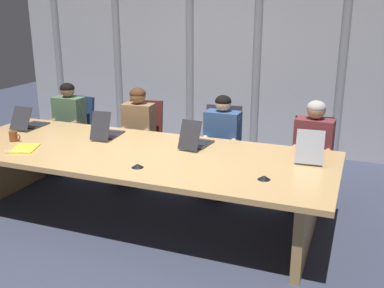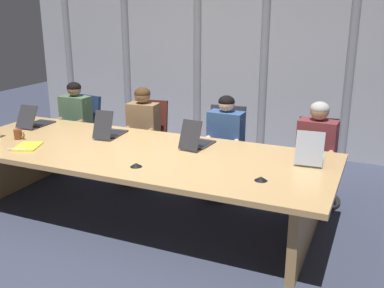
# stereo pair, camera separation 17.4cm
# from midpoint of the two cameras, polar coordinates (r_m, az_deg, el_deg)

# --- Properties ---
(ground_plane) EXTENTS (13.76, 13.76, 0.00)m
(ground_plane) POSITION_cam_midpoint_polar(r_m,az_deg,el_deg) (4.76, -5.76, -9.16)
(ground_plane) COLOR #383D51
(conference_table) EXTENTS (3.91, 1.45, 0.73)m
(conference_table) POSITION_cam_midpoint_polar(r_m,az_deg,el_deg) (4.53, -5.98, -2.49)
(conference_table) COLOR tan
(conference_table) RESTS_ON ground_plane
(curtain_backdrop) EXTENTS (6.88, 0.17, 2.98)m
(curtain_backdrop) POSITION_cam_midpoint_polar(r_m,az_deg,el_deg) (6.82, 5.39, 11.90)
(curtain_backdrop) COLOR #B2B2B7
(curtain_backdrop) RESTS_ON ground_plane
(laptop_left_end) EXTENTS (0.26, 0.45, 0.27)m
(laptop_left_end) POSITION_cam_midpoint_polar(r_m,az_deg,el_deg) (5.67, -18.43, 2.76)
(laptop_left_end) COLOR #2D2D33
(laptop_left_end) RESTS_ON conference_table
(laptop_left_mid) EXTENTS (0.25, 0.46, 0.31)m
(laptop_left_mid) POSITION_cam_midpoint_polar(r_m,az_deg,el_deg) (5.01, -9.40, 1.66)
(laptop_left_mid) COLOR #2D2D33
(laptop_left_mid) RESTS_ON conference_table
(laptop_center) EXTENTS (0.26, 0.45, 0.30)m
(laptop_center) POSITION_cam_midpoint_polar(r_m,az_deg,el_deg) (4.57, 1.76, 0.37)
(laptop_center) COLOR #2D2D33
(laptop_center) RESTS_ON conference_table
(laptop_right_mid) EXTENTS (0.27, 0.44, 0.32)m
(laptop_right_mid) POSITION_cam_midpoint_polar(r_m,az_deg,el_deg) (4.31, 15.96, -1.34)
(laptop_right_mid) COLOR #A8ADB7
(laptop_right_mid) RESTS_ON conference_table
(office_chair_left_end) EXTENTS (0.60, 0.61, 0.93)m
(office_chair_left_end) POSITION_cam_midpoint_polar(r_m,az_deg,el_deg) (6.37, -13.23, 0.66)
(office_chair_left_end) COLOR navy
(office_chair_left_end) RESTS_ON ground_plane
(office_chair_left_mid) EXTENTS (0.60, 0.61, 0.94)m
(office_chair_left_mid) POSITION_cam_midpoint_polar(r_m,az_deg,el_deg) (5.82, -4.80, -0.48)
(office_chair_left_mid) COLOR #511E19
(office_chair_left_mid) RESTS_ON ground_plane
(office_chair_center) EXTENTS (0.60, 0.60, 0.96)m
(office_chair_center) POSITION_cam_midpoint_polar(r_m,az_deg,el_deg) (5.42, 4.99, -1.76)
(office_chair_center) COLOR #2D2D38
(office_chair_center) RESTS_ON ground_plane
(office_chair_right_mid) EXTENTS (0.60, 0.60, 0.91)m
(office_chair_right_mid) POSITION_cam_midpoint_polar(r_m,az_deg,el_deg) (5.21, 16.32, -3.39)
(office_chair_right_mid) COLOR black
(office_chair_right_mid) RESTS_ON ground_plane
(person_left_end) EXTENTS (0.41, 0.55, 1.15)m
(person_left_end) POSITION_cam_midpoint_polar(r_m,az_deg,el_deg) (6.17, -14.22, 2.96)
(person_left_end) COLOR #4C6B4C
(person_left_end) RESTS_ON ground_plane
(person_left_mid) EXTENTS (0.42, 0.57, 1.15)m
(person_left_mid) POSITION_cam_midpoint_polar(r_m,az_deg,el_deg) (5.61, -5.69, 2.07)
(person_left_mid) COLOR olive
(person_left_mid) RESTS_ON ground_plane
(person_center) EXTENTS (0.42, 0.55, 1.13)m
(person_center) POSITION_cam_midpoint_polar(r_m,az_deg,el_deg) (5.18, 4.95, 0.66)
(person_center) COLOR #335184
(person_center) RESTS_ON ground_plane
(person_right_mid) EXTENTS (0.44, 0.56, 1.15)m
(person_right_mid) POSITION_cam_midpoint_polar(r_m,az_deg,el_deg) (4.97, 16.36, -0.55)
(person_right_mid) COLOR brown
(person_right_mid) RESTS_ON ground_plane
(coffee_mug_near) EXTENTS (0.13, 0.09, 0.11)m
(coffee_mug_near) POSITION_cam_midpoint_polar(r_m,az_deg,el_deg) (5.15, -20.35, 1.16)
(coffee_mug_near) COLOR brown
(coffee_mug_near) RESTS_ON conference_table
(conference_mic_left_side) EXTENTS (0.11, 0.11, 0.03)m
(conference_mic_left_side) POSITION_cam_midpoint_polar(r_m,az_deg,el_deg) (3.75, 10.09, -4.37)
(conference_mic_left_side) COLOR black
(conference_mic_left_side) RESTS_ON conference_table
(conference_mic_middle) EXTENTS (0.11, 0.11, 0.03)m
(conference_mic_middle) POSITION_cam_midpoint_polar(r_m,az_deg,el_deg) (4.03, -5.92, -2.67)
(conference_mic_middle) COLOR black
(conference_mic_middle) RESTS_ON conference_table
(spiral_notepad) EXTENTS (0.32, 0.36, 0.03)m
(spiral_notepad) POSITION_cam_midpoint_polar(r_m,az_deg,el_deg) (4.83, -19.23, -0.31)
(spiral_notepad) COLOR yellow
(spiral_notepad) RESTS_ON conference_table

